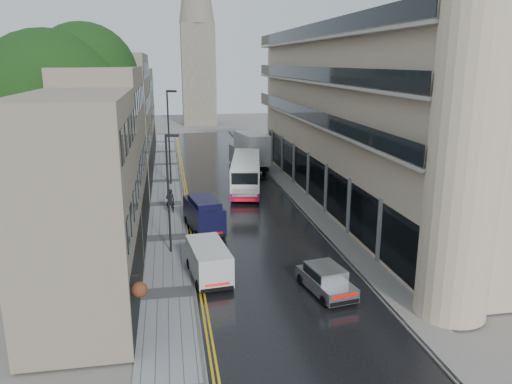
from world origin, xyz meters
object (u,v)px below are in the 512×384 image
object	(u,v)px
tree_far	(90,123)
navy_van	(197,222)
white_van	(198,274)
white_lorry	(246,154)
silver_hatchback	(325,293)
lamp_post_far	(169,138)
cream_bus	(232,181)
pedestrian	(170,201)
tree_near	(54,136)
lamp_post_near	(168,195)

from	to	relation	value
tree_far	navy_van	world-z (taller)	tree_far
white_van	navy_van	world-z (taller)	navy_van
tree_far	white_lorry	world-z (taller)	tree_far
white_van	navy_van	size ratio (longest dim) A/B	0.89
silver_hatchback	lamp_post_far	world-z (taller)	lamp_post_far
silver_hatchback	navy_van	distance (m)	11.85
cream_bus	pedestrian	xyz separation A→B (m)	(-5.34, -3.89, -0.41)
tree_near	white_van	distance (m)	13.57
lamp_post_far	pedestrian	bearing A→B (deg)	-68.37
white_lorry	navy_van	size ratio (longest dim) A/B	1.61
white_van	lamp_post_near	distance (m)	6.39
white_lorry	lamp_post_near	bearing A→B (deg)	-120.42
tree_near	white_lorry	world-z (taller)	tree_near
white_lorry	pedestrian	distance (m)	15.85
navy_van	white_van	bearing A→B (deg)	-102.82
tree_near	cream_bus	distance (m)	16.05
tree_far	white_van	xyz separation A→B (m)	(7.90, -22.02, -5.25)
lamp_post_far	tree_far	bearing A→B (deg)	-145.66
white_lorry	pedestrian	bearing A→B (deg)	-130.63
tree_near	white_van	bearing A→B (deg)	-47.73
tree_near	lamp_post_near	size ratio (longest dim) A/B	1.93
tree_near	silver_hatchback	bearing A→B (deg)	-39.75
silver_hatchback	lamp_post_far	distance (m)	27.29
pedestrian	lamp_post_far	bearing A→B (deg)	-101.30
tree_near	navy_van	bearing A→B (deg)	-7.77
tree_far	pedestrian	size ratio (longest dim) A/B	6.62
navy_van	lamp_post_far	world-z (taller)	lamp_post_far
tree_far	tree_near	bearing A→B (deg)	-91.32
silver_hatchback	pedestrian	size ratio (longest dim) A/B	2.01
cream_bus	silver_hatchback	distance (m)	20.56
tree_far	lamp_post_near	distance (m)	17.85
white_van	silver_hatchback	bearing A→B (deg)	-31.11
tree_near	pedestrian	size ratio (longest dim) A/B	7.38
navy_van	lamp_post_near	xyz separation A→B (m)	(-1.76, -2.23, 2.49)
tree_near	lamp_post_far	bearing A→B (deg)	63.89
cream_bus	white_van	bearing A→B (deg)	-92.67
pedestrian	lamp_post_far	xyz separation A→B (m)	(0.14, 9.54, 3.44)
lamp_post_far	white_lorry	bearing A→B (deg)	49.94
cream_bus	lamp_post_far	bearing A→B (deg)	142.89
white_lorry	white_van	bearing A→B (deg)	-113.94
pedestrian	navy_van	bearing A→B (deg)	95.14
cream_bus	lamp_post_near	distance (m)	13.52
silver_hatchback	lamp_post_near	xyz separation A→B (m)	(-7.20, 8.28, 3.00)
silver_hatchback	navy_van	world-z (taller)	navy_van
navy_van	white_lorry	bearing A→B (deg)	62.46
white_lorry	navy_van	xyz separation A→B (m)	(-6.33, -19.70, -0.80)
tree_far	white_van	size ratio (longest dim) A/B	2.94
tree_far	silver_hatchback	distance (m)	28.79
silver_hatchback	lamp_post_far	xyz separation A→B (m)	(-6.99, 26.11, 3.77)
tree_far	navy_van	xyz separation A→B (m)	(8.32, -14.18, -5.00)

